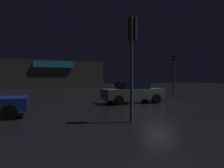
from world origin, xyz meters
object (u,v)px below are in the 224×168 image
at_px(traffic_signal_main, 174,66).
at_px(traffic_signal_opposite, 132,46).
at_px(car_far, 133,92).
at_px(store_building, 52,75).
at_px(car_near, 125,89).

relative_size(traffic_signal_main, traffic_signal_opposite, 1.01).
relative_size(traffic_signal_main, car_far, 0.97).
relative_size(store_building, traffic_signal_opposite, 4.55).
bearing_deg(traffic_signal_opposite, car_near, 66.16).
relative_size(store_building, car_near, 4.25).
bearing_deg(car_far, car_near, 69.60).
bearing_deg(traffic_signal_opposite, car_far, 62.54).
distance_m(traffic_signal_main, car_near, 5.62).
height_order(traffic_signal_opposite, car_near, traffic_signal_opposite).
relative_size(traffic_signal_main, car_near, 0.94).
relative_size(store_building, traffic_signal_main, 4.51).
bearing_deg(traffic_signal_main, car_near, 155.52).
bearing_deg(store_building, car_near, -75.94).
relative_size(traffic_signal_opposite, car_near, 0.93).
relative_size(car_near, car_far, 1.03).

